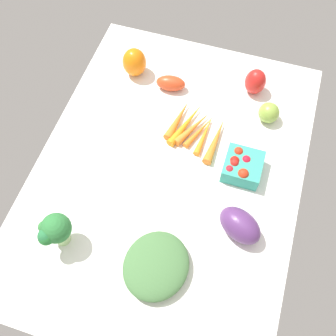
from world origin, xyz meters
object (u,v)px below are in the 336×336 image
object	(u,v)px
bell_pepper_orange	(134,62)
heirloom_tomato_green	(269,113)
roma_tomato	(171,83)
leafy_greens_clump	(156,265)
bell_pepper_red	(255,82)
berry_basket	(242,166)
carrot_bunch	(195,129)
broccoli_head	(54,231)
eggplant	(240,225)

from	to	relation	value
bell_pepper_orange	heirloom_tomato_green	world-z (taller)	bell_pepper_orange
roma_tomato	leafy_greens_clump	bearing A→B (deg)	-84.53
bell_pepper_red	leafy_greens_clump	distance (cm)	65.84
bell_pepper_red	berry_basket	bearing A→B (deg)	-175.05
carrot_bunch	broccoli_head	distance (cm)	51.13
bell_pepper_red	bell_pepper_orange	bearing A→B (deg)	96.23
roma_tomato	leafy_greens_clump	size ratio (longest dim) A/B	0.51
carrot_bunch	heirloom_tomato_green	xyz separation A→B (cm)	(11.20, -20.10, 1.92)
bell_pepper_red	berry_basket	xyz separation A→B (cm)	(-30.48, -2.64, -1.45)
berry_basket	broccoli_head	distance (cm)	53.94
bell_pepper_red	carrot_bunch	distance (cm)	25.23
eggplant	berry_basket	bearing A→B (deg)	127.36
roma_tomato	berry_basket	world-z (taller)	berry_basket
eggplant	roma_tomato	bearing A→B (deg)	154.46
heirloom_tomato_green	eggplant	bearing A→B (deg)	179.30
heirloom_tomato_green	roma_tomato	bearing A→B (deg)	85.20
roma_tomato	bell_pepper_orange	world-z (taller)	bell_pepper_orange
bell_pepper_orange	carrot_bunch	bearing A→B (deg)	-123.28
heirloom_tomato_green	eggplant	distance (cm)	38.75
carrot_bunch	bell_pepper_orange	distance (cm)	30.64
carrot_bunch	eggplant	world-z (taller)	eggplant
roma_tomato	berry_basket	distance (cm)	36.92
bell_pepper_red	carrot_bunch	xyz separation A→B (cm)	(-20.96, 13.68, -3.16)
broccoli_head	berry_basket	bearing A→B (deg)	-49.56
eggplant	carrot_bunch	bearing A→B (deg)	152.43
berry_basket	leafy_greens_clump	size ratio (longest dim) A/B	0.58
leafy_greens_clump	broccoli_head	bearing A→B (deg)	91.29
carrot_bunch	broccoli_head	xyz separation A→B (cm)	(-44.38, 24.57, 6.38)
bell_pepper_red	leafy_greens_clump	xyz separation A→B (cm)	(-64.75, 11.80, -1.90)
roma_tomato	leafy_greens_clump	world-z (taller)	leafy_greens_clump
carrot_bunch	heirloom_tomato_green	size ratio (longest dim) A/B	3.17
leafy_greens_clump	roma_tomato	bearing A→B (deg)	13.70
berry_basket	broccoli_head	world-z (taller)	broccoli_head
bell_pepper_red	eggplant	size ratio (longest dim) A/B	0.73
eggplant	bell_pepper_orange	bearing A→B (deg)	162.49
bell_pepper_red	berry_basket	distance (cm)	30.63
bell_pepper_red	leafy_greens_clump	size ratio (longest dim) A/B	0.48
carrot_bunch	bell_pepper_orange	world-z (taller)	bell_pepper_orange
eggplant	leafy_greens_clump	bearing A→B (deg)	-110.57
berry_basket	eggplant	world-z (taller)	eggplant
berry_basket	bell_pepper_orange	distance (cm)	49.34
berry_basket	bell_pepper_orange	bearing A→B (deg)	57.88
carrot_bunch	leafy_greens_clump	bearing A→B (deg)	-177.54
bell_pepper_orange	leafy_greens_clump	xyz separation A→B (cm)	(-60.48, -27.31, -2.43)
berry_basket	carrot_bunch	bearing A→B (deg)	59.73
berry_basket	heirloom_tomato_green	bearing A→B (deg)	-10.34
leafy_greens_clump	eggplant	world-z (taller)	eggplant
broccoli_head	leafy_greens_clump	distance (cm)	26.95
carrot_bunch	leafy_greens_clump	size ratio (longest dim) A/B	1.11
bell_pepper_orange	eggplant	xyz separation A→B (cm)	(-44.22, -45.06, -1.03)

